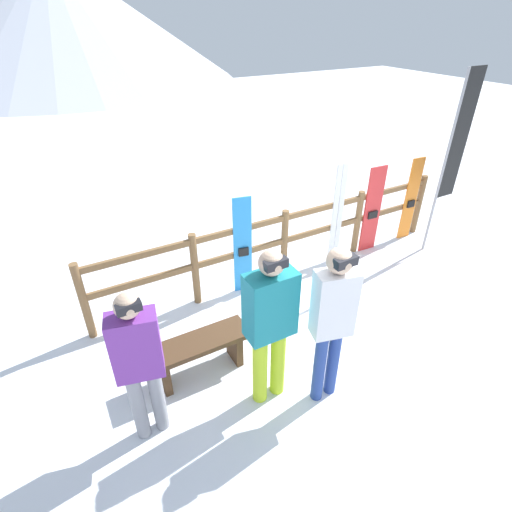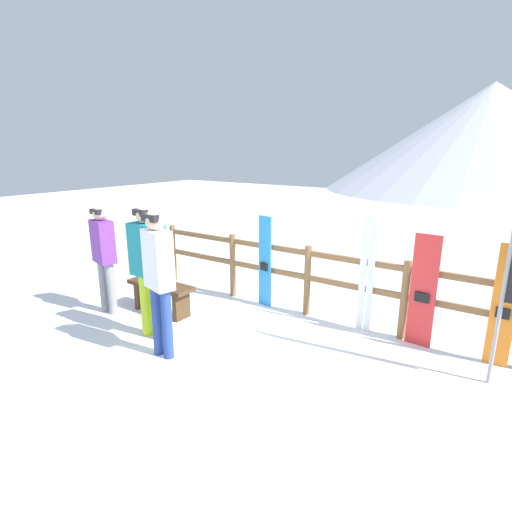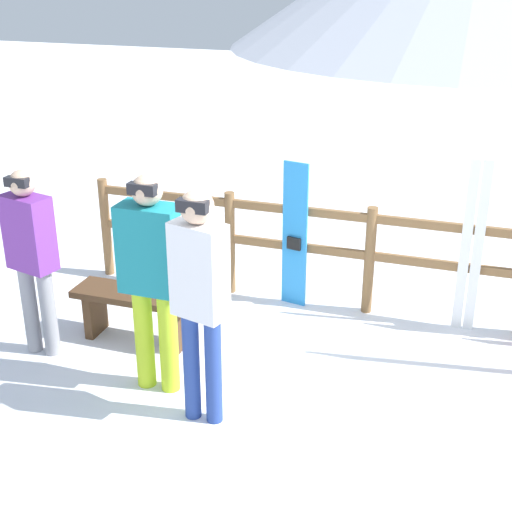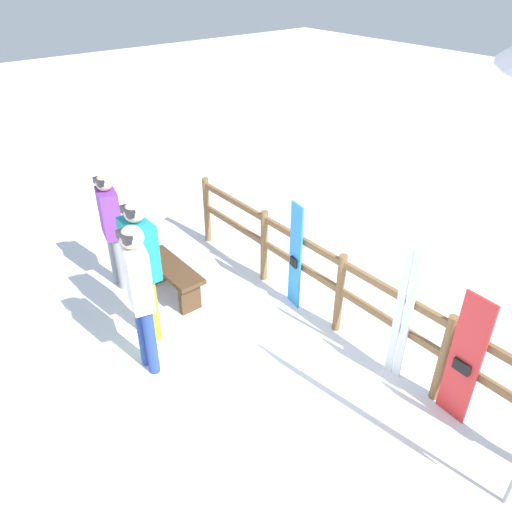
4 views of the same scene
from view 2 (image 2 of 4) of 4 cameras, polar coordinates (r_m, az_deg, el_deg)
name	(u,v)px [view 2 (image 2 of 4)]	position (r m, az deg, el deg)	size (l,w,h in m)	color
ground_plane	(242,359)	(4.92, -1.99, -14.52)	(40.00, 40.00, 0.00)	white
mountain_backdrop	(488,138)	(27.19, 30.22, 14.38)	(18.00, 18.00, 6.00)	silver
fence	(308,274)	(5.95, 7.37, -2.53)	(5.71, 0.10, 1.06)	brown
bench	(161,292)	(6.23, -13.42, -4.96)	(1.12, 0.36, 0.47)	#4C331E
person_white	(159,271)	(4.72, -13.74, -2.16)	(0.42, 0.30, 1.79)	navy
person_purple	(104,251)	(6.31, -20.92, 0.61)	(0.44, 0.31, 1.64)	gray
person_teal	(148,263)	(5.27, -15.13, -0.94)	(0.47, 0.26, 1.77)	#B7D826
snowboard_blue	(265,262)	(6.23, 1.28, -0.87)	(0.25, 0.09, 1.44)	#288CE0
ski_pair_white	(367,275)	(5.52, 15.52, -2.61)	(0.20, 0.02, 1.61)	white
snowboard_red	(423,292)	(5.37, 22.74, -4.72)	(0.32, 0.07, 1.45)	red
snowboard_orange	(504,307)	(5.29, 31.90, -6.20)	(0.26, 0.07, 1.44)	orange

